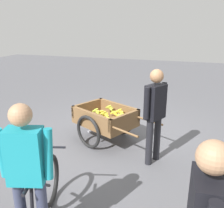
% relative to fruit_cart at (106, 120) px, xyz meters
% --- Properties ---
extents(ground_plane, '(24.00, 24.00, 0.00)m').
position_rel_fruit_cart_xyz_m(ground_plane, '(-0.18, -0.15, -0.44)').
color(ground_plane, '#56565B').
extents(fruit_cart, '(1.82, 1.41, 0.72)m').
position_rel_fruit_cart_xyz_m(fruit_cart, '(0.00, 0.00, 0.00)').
color(fruit_cart, brown).
rests_on(fruit_cart, ground).
extents(vendor_person, '(0.33, 0.53, 1.58)m').
position_rel_fruit_cart_xyz_m(vendor_person, '(-1.02, 0.50, 0.50)').
color(vendor_person, black).
rests_on(vendor_person, ground).
extents(bicycle, '(0.61, 1.61, 0.85)m').
position_rel_fruit_cart_xyz_m(bicycle, '(-0.09, 2.41, -0.09)').
color(bicycle, black).
rests_on(bicycle, ground).
extents(cyclist_person, '(0.50, 0.29, 1.56)m').
position_rel_fruit_cart_xyz_m(cyclist_person, '(-0.13, 2.56, 0.49)').
color(cyclist_person, '#333851').
rests_on(cyclist_person, ground).
extents(fire_hydrant, '(0.25, 0.25, 0.67)m').
position_rel_fruit_cart_xyz_m(fire_hydrant, '(-1.96, 1.69, -0.11)').
color(fire_hydrant, gold).
rests_on(fire_hydrant, ground).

